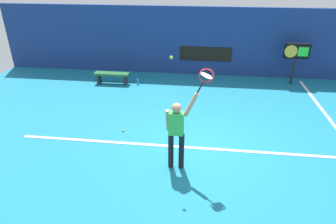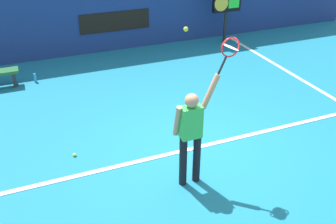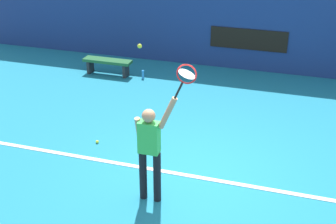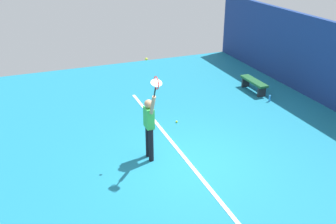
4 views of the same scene
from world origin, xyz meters
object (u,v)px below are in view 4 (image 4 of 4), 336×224
Objects in this scene: court_bench at (254,83)px; spare_ball at (177,122)px; tennis_player at (149,124)px; tennis_racket at (156,84)px; tennis_ball at (146,59)px; water_bottle at (270,98)px.

spare_ball is at bearing -69.11° from court_bench.
tennis_player is at bearing -59.01° from court_bench.
tennis_ball is at bearing 179.24° from tennis_racket.
spare_ball is (-1.71, 1.48, -0.98)m from tennis_player.
tennis_player is 1.40× the size of court_bench.
water_bottle is at bearing 116.96° from tennis_racket.
court_bench is at bearing 119.96° from tennis_ball.
tennis_player is at bearing 179.58° from tennis_racket.
tennis_ball is at bearing -69.56° from water_bottle.
water_bottle is at bearing 95.60° from spare_ball.
tennis_ball reaches higher than tennis_racket.
court_bench is 4.02m from spare_ball.
court_bench is at bearing 125.45° from tennis_racket.
court_bench is at bearing 180.00° from water_bottle.
tennis_racket is 3.56m from spare_ball.
water_bottle is at bearing -0.00° from court_bench.
tennis_ball is at bearing -60.04° from court_bench.
tennis_player is 2.46m from spare_ball.
tennis_racket is 0.81m from tennis_ball.
tennis_racket is (0.58, -0.00, 1.31)m from tennis_player.
tennis_racket is 6.27m from water_bottle.
spare_ball is at bearing 139.13° from tennis_player.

